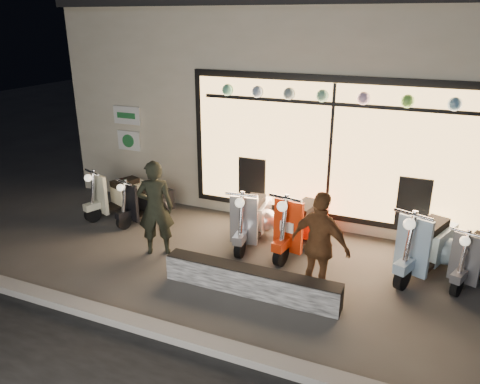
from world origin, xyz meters
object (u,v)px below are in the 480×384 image
object	(u,v)px
man	(155,208)
woman	(320,245)
graffiti_barrier	(251,281)
scooter_silver	(253,216)
scooter_red	(304,223)

from	to	relation	value
man	woman	world-z (taller)	man
graffiti_barrier	man	bearing A→B (deg)	164.19
scooter_silver	woman	bearing A→B (deg)	-46.64
scooter_silver	woman	world-z (taller)	woman
graffiti_barrier	scooter_silver	bearing A→B (deg)	110.87
scooter_red	woman	distance (m)	1.57
scooter_silver	scooter_red	world-z (taller)	scooter_red
graffiti_barrier	scooter_red	bearing A→B (deg)	81.06
scooter_silver	man	distance (m)	1.78
graffiti_barrier	man	world-z (taller)	man
graffiti_barrier	scooter_silver	xyz separation A→B (m)	(-0.66, 1.72, 0.23)
scooter_silver	scooter_red	size ratio (longest dim) A/B	0.95
scooter_silver	man	world-z (taller)	man
scooter_silver	man	xyz separation A→B (m)	(-1.28, -1.17, 0.39)
graffiti_barrier	woman	world-z (taller)	woman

